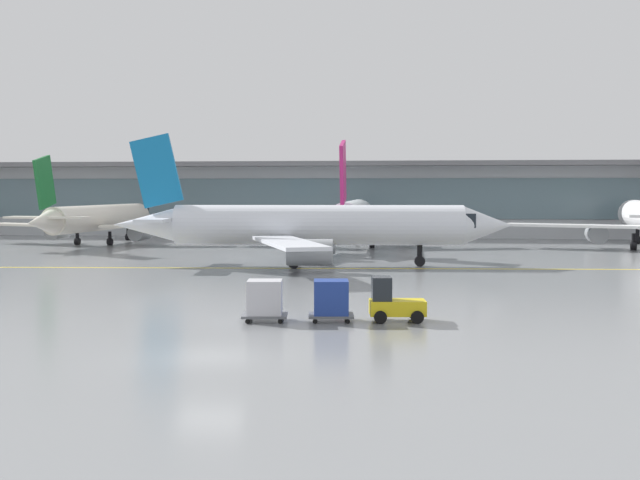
{
  "coord_description": "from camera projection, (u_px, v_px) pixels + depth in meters",
  "views": [
    {
      "loc": [
        7.74,
        -29.59,
        6.23
      ],
      "look_at": [
        1.51,
        21.6,
        3.0
      ],
      "focal_mm": 46.42,
      "sensor_mm": 36.0,
      "label": 1
    }
  ],
  "objects": [
    {
      "name": "cargo_dolly_lead",
      "position": [
        331.0,
        299.0,
        38.69
      ],
      "size": [
        2.28,
        1.85,
        1.94
      ],
      "rotation": [
        0.0,
        0.0,
        0.12
      ],
      "color": "#595B60",
      "rests_on": "ground_plane"
    },
    {
      "name": "gate_airplane_2",
      "position": [
        352.0,
        217.0,
        88.13
      ],
      "size": [
        29.97,
        32.15,
        10.67
      ],
      "rotation": [
        0.0,
        0.0,
        1.58
      ],
      "color": "white",
      "rests_on": "ground_plane"
    },
    {
      "name": "ground_plane",
      "position": [
        209.0,
        356.0,
        30.64
      ],
      "size": [
        400.0,
        400.0,
        0.0
      ],
      "primitive_type": "plane",
      "color": "gray"
    },
    {
      "name": "baggage_tug",
      "position": [
        393.0,
        302.0,
        38.71
      ],
      "size": [
        2.75,
        1.89,
        2.1
      ],
      "rotation": [
        0.0,
        0.0,
        0.12
      ],
      "color": "yellow",
      "rests_on": "ground_plane"
    },
    {
      "name": "taxiing_regional_jet",
      "position": [
        314.0,
        226.0,
        66.15
      ],
      "size": [
        32.12,
        29.76,
        10.63
      ],
      "rotation": [
        0.0,
        0.0,
        0.09
      ],
      "color": "silver",
      "rests_on": "ground_plane"
    },
    {
      "name": "taxiway_centreline_stripe",
      "position": [
        316.0,
        268.0,
        64.36
      ],
      "size": [
        109.63,
        9.77,
        0.01
      ],
      "primitive_type": "cube",
      "rotation": [
        0.0,
        0.0,
        0.09
      ],
      "color": "yellow",
      "rests_on": "ground_plane"
    },
    {
      "name": "terminal_concourse",
      "position": [
        361.0,
        198.0,
        108.12
      ],
      "size": [
        190.99,
        11.0,
        9.6
      ],
      "color": "#B2B7BC",
      "rests_on": "ground_plane"
    },
    {
      "name": "gate_airplane_1",
      "position": [
        99.0,
        219.0,
        91.86
      ],
      "size": [
        26.6,
        28.7,
        9.5
      ],
      "rotation": [
        0.0,
        0.0,
        1.49
      ],
      "color": "silver",
      "rests_on": "ground_plane"
    },
    {
      "name": "cargo_dolly_trailing",
      "position": [
        265.0,
        299.0,
        38.69
      ],
      "size": [
        2.28,
        1.85,
        1.94
      ],
      "rotation": [
        0.0,
        0.0,
        0.12
      ],
      "color": "#595B60",
      "rests_on": "ground_plane"
    }
  ]
}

